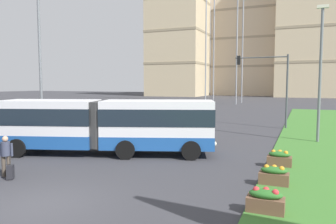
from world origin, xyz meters
TOP-DOWN VIEW (x-y plane):
  - ground_plane at (0.00, 0.00)m, footprint 260.00×260.00m
  - articulated_bus at (-2.29, 7.39)m, footprint 11.93×6.18m
  - car_silver_hatch at (-6.04, 21.09)m, footprint 4.49×2.21m
  - pedestrian_crossing at (-3.71, 1.89)m, footprint 0.50×0.37m
  - rolling_suitcase at (-3.26, 1.69)m, footprint 0.40×0.43m
  - flower_planter_0 at (6.80, 2.00)m, footprint 1.10×0.56m
  - flower_planter_1 at (6.80, 4.93)m, footprint 1.10×0.56m
  - flower_planter_2 at (6.80, 7.99)m, footprint 1.10×0.56m
  - traffic_light_far_right at (4.95, 22.00)m, footprint 4.56×0.28m
  - streetlight_left at (-8.50, 8.98)m, footprint 0.70×0.28m
  - streetlight_median at (8.70, 15.66)m, footprint 0.70×0.28m
  - apartment_tower_west at (-30.00, 90.93)m, footprint 17.03×15.81m
  - apartment_tower_westcentre at (-10.45, 106.86)m, footprint 22.11×16.27m
  - apartment_tower_centre at (10.62, 98.42)m, footprint 21.94×17.64m

SIDE VIEW (x-z plane):
  - ground_plane at x=0.00m, z-range 0.00..0.00m
  - rolling_suitcase at x=-3.26m, z-range -0.17..0.80m
  - flower_planter_0 at x=6.80m, z-range 0.06..0.80m
  - flower_planter_1 at x=6.80m, z-range 0.06..0.80m
  - flower_planter_2 at x=6.80m, z-range 0.06..0.80m
  - car_silver_hatch at x=-6.04m, z-range -0.04..1.54m
  - pedestrian_crossing at x=-3.71m, z-range 0.13..1.87m
  - articulated_bus at x=-2.29m, z-range 0.15..3.15m
  - traffic_light_far_right at x=4.95m, z-range 1.22..7.64m
  - streetlight_median at x=8.70m, z-range 0.44..9.40m
  - streetlight_left at x=-8.50m, z-range 0.45..10.35m
  - apartment_tower_west at x=-30.00m, z-range 0.02..39.28m
  - apartment_tower_westcentre at x=-10.45m, z-range 0.02..45.96m
  - apartment_tower_centre at x=10.62m, z-range 0.02..48.03m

